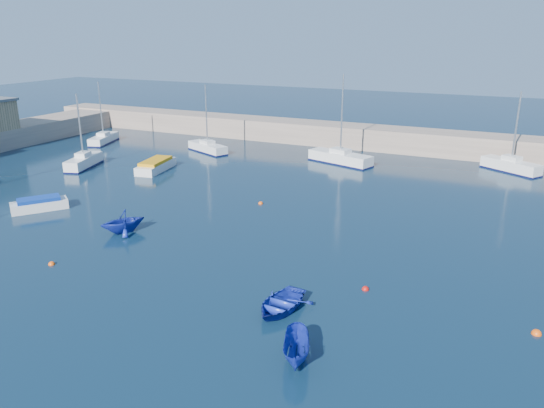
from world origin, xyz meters
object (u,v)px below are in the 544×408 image
at_px(sailboat_3, 84,161).
at_px(sailboat_5, 208,147).
at_px(motorboat_1, 39,204).
at_px(dinghy_right, 297,349).
at_px(sailboat_7, 511,165).
at_px(dinghy_left, 123,221).
at_px(motorboat_2, 156,165).
at_px(sailboat_6, 340,157).
at_px(dinghy_center, 281,304).
at_px(sailboat_4, 104,139).

height_order(sailboat_3, sailboat_5, sailboat_5).
height_order(motorboat_1, dinghy_right, dinghy_right).
bearing_deg(motorboat_1, sailboat_3, 156.21).
relative_size(sailboat_5, motorboat_1, 1.82).
height_order(sailboat_7, motorboat_1, sailboat_7).
bearing_deg(dinghy_right, dinghy_left, 131.95).
bearing_deg(dinghy_right, motorboat_2, 116.40).
distance_m(sailboat_5, sailboat_7, 33.43).
height_order(sailboat_6, dinghy_right, sailboat_6).
bearing_deg(sailboat_7, dinghy_center, -162.53).
bearing_deg(sailboat_4, dinghy_center, -55.33).
bearing_deg(sailboat_7, motorboat_1, 163.56).
bearing_deg(motorboat_1, sailboat_6, 92.65).
relative_size(motorboat_1, motorboat_2, 0.74).
height_order(sailboat_4, motorboat_2, sailboat_4).
xyz_separation_m(sailboat_4, sailboat_6, (31.02, 2.34, 0.10)).
height_order(motorboat_1, dinghy_left, dinghy_left).
distance_m(sailboat_6, dinghy_right, 36.90).
xyz_separation_m(motorboat_2, dinghy_right, (25.95, -24.63, 0.05)).
relative_size(sailboat_4, sailboat_6, 0.81).
xyz_separation_m(motorboat_2, dinghy_left, (8.69, -15.47, 0.30)).
bearing_deg(sailboat_6, dinghy_right, -147.06).
xyz_separation_m(sailboat_5, dinghy_right, (25.68, -34.33, 0.02)).
distance_m(motorboat_1, motorboat_2, 14.42).
relative_size(sailboat_7, motorboat_1, 1.89).
xyz_separation_m(sailboat_6, dinghy_right, (9.62, -35.62, -0.06)).
distance_m(sailboat_5, dinghy_left, 26.55).
distance_m(sailboat_4, dinghy_center, 48.28).
xyz_separation_m(sailboat_5, dinghy_center, (23.22, -30.59, -0.19)).
relative_size(sailboat_3, motorboat_1, 1.78).
relative_size(sailboat_5, dinghy_right, 2.56).
relative_size(sailboat_5, sailboat_6, 0.83).
height_order(motorboat_1, motorboat_2, motorboat_2).
bearing_deg(dinghy_center, dinghy_right, -50.70).
bearing_deg(dinghy_center, sailboat_4, 148.31).
xyz_separation_m(sailboat_5, sailboat_6, (16.06, 1.29, 0.08)).
bearing_deg(dinghy_left, sailboat_5, 139.88).
bearing_deg(motorboat_2, dinghy_right, -53.12).
xyz_separation_m(sailboat_7, dinghy_left, (-24.60, -30.44, 0.17)).
distance_m(sailboat_4, sailboat_6, 31.11).
distance_m(sailboat_5, motorboat_1, 24.13).
bearing_deg(sailboat_4, motorboat_1, -76.41).
height_order(sailboat_3, dinghy_right, sailboat_3).
relative_size(sailboat_6, dinghy_right, 3.10).
relative_size(dinghy_center, dinghy_left, 1.17).
relative_size(dinghy_center, dinghy_right, 1.20).
distance_m(sailboat_4, motorboat_1, 26.95).
xyz_separation_m(sailboat_4, dinghy_left, (23.38, -24.12, 0.28)).
height_order(sailboat_4, dinghy_center, sailboat_4).
xyz_separation_m(sailboat_3, dinghy_center, (31.21, -18.75, -0.26)).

